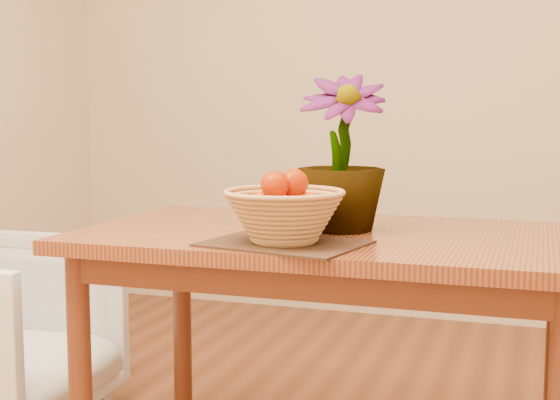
% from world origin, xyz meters
% --- Properties ---
extents(wall_back, '(4.00, 0.02, 2.70)m').
position_xyz_m(wall_back, '(0.00, 2.25, 1.35)').
color(wall_back, beige).
rests_on(wall_back, floor).
extents(table, '(1.40, 0.80, 0.75)m').
position_xyz_m(table, '(0.00, 0.30, 0.66)').
color(table, brown).
rests_on(table, floor).
extents(placemat, '(0.43, 0.36, 0.01)m').
position_xyz_m(placemat, '(-0.06, 0.05, 0.75)').
color(placemat, '#321E12').
rests_on(placemat, table).
extents(wicker_basket, '(0.31, 0.31, 0.13)m').
position_xyz_m(wicker_basket, '(-0.06, 0.05, 0.82)').
color(wicker_basket, tan).
rests_on(wicker_basket, placemat).
extents(orange_pile, '(0.18, 0.17, 0.13)m').
position_xyz_m(orange_pile, '(-0.05, 0.05, 0.87)').
color(orange_pile, '#F73B04').
rests_on(orange_pile, wicker_basket).
extents(potted_plant, '(0.30, 0.30, 0.44)m').
position_xyz_m(potted_plant, '(0.02, 0.32, 0.97)').
color(potted_plant, '#164513').
rests_on(potted_plant, table).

